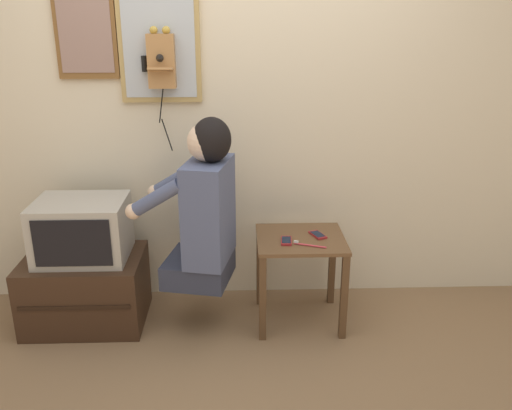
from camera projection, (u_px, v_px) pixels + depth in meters
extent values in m
plane|color=#846647|center=(233.00, 385.00, 2.77)|extent=(14.00, 14.00, 0.00)
cube|color=beige|center=(231.00, 103.00, 3.30)|extent=(6.80, 0.05, 2.55)
cube|color=brown|center=(301.00, 239.00, 3.18)|extent=(0.52, 0.46, 0.02)
cube|color=#523822|center=(263.00, 299.00, 3.07)|extent=(0.04, 0.04, 0.53)
cube|color=#523822|center=(344.00, 297.00, 3.09)|extent=(0.04, 0.04, 0.53)
cube|color=#523822|center=(260.00, 267.00, 3.46)|extent=(0.04, 0.04, 0.53)
cube|color=#523822|center=(332.00, 265.00, 3.48)|extent=(0.04, 0.04, 0.53)
cube|color=#2D3347|center=(199.00, 268.00, 3.17)|extent=(0.43, 0.44, 0.14)
cube|color=#4C567A|center=(209.00, 211.00, 3.04)|extent=(0.30, 0.43, 0.58)
sphere|color=beige|center=(207.00, 142.00, 2.90)|extent=(0.21, 0.21, 0.21)
ellipsoid|color=black|center=(212.00, 140.00, 2.89)|extent=(0.26, 0.26, 0.25)
cylinder|color=#4C567A|center=(156.00, 198.00, 2.88)|extent=(0.32, 0.14, 0.23)
cylinder|color=#4C567A|center=(176.00, 180.00, 3.19)|extent=(0.32, 0.14, 0.23)
sphere|color=beige|center=(133.00, 211.00, 2.93)|extent=(0.09, 0.09, 0.09)
sphere|color=beige|center=(155.00, 192.00, 3.24)|extent=(0.09, 0.09, 0.09)
cube|color=#382316|center=(86.00, 289.00, 3.28)|extent=(0.70, 0.50, 0.43)
cube|color=black|center=(74.00, 308.00, 3.04)|extent=(0.63, 0.01, 0.02)
cube|color=#ADA89E|center=(82.00, 229.00, 3.17)|extent=(0.52, 0.41, 0.35)
cube|color=black|center=(72.00, 244.00, 2.97)|extent=(0.43, 0.01, 0.27)
cube|color=#AD7A47|center=(162.00, 61.00, 3.13)|extent=(0.16, 0.11, 0.30)
cube|color=#AD7A47|center=(160.00, 69.00, 3.06)|extent=(0.14, 0.07, 0.03)
sphere|color=#B79338|center=(154.00, 30.00, 3.06)|extent=(0.05, 0.05, 0.05)
sphere|color=#B79338|center=(166.00, 30.00, 3.06)|extent=(0.05, 0.05, 0.05)
cone|color=black|center=(159.00, 58.00, 3.02)|extent=(0.04, 0.05, 0.04)
cylinder|color=black|center=(144.00, 64.00, 3.13)|extent=(0.03, 0.03, 0.09)
cylinder|color=black|center=(161.00, 105.00, 3.20)|extent=(0.04, 0.04, 0.22)
cylinder|color=black|center=(167.00, 135.00, 3.26)|extent=(0.07, 0.06, 0.19)
cube|color=brown|center=(86.00, 33.00, 3.10)|extent=(0.35, 0.02, 0.52)
cube|color=gray|center=(85.00, 33.00, 3.09)|extent=(0.30, 0.01, 0.45)
cube|color=tan|center=(160.00, 49.00, 3.14)|extent=(0.47, 0.03, 0.61)
cube|color=#B2BCC6|center=(159.00, 49.00, 3.13)|extent=(0.42, 0.01, 0.55)
cube|color=maroon|center=(286.00, 241.00, 3.12)|extent=(0.07, 0.13, 0.01)
cube|color=black|center=(286.00, 240.00, 3.12)|extent=(0.06, 0.10, 0.00)
cube|color=maroon|center=(318.00, 235.00, 3.20)|extent=(0.10, 0.14, 0.01)
cube|color=black|center=(318.00, 234.00, 3.20)|extent=(0.08, 0.11, 0.00)
cylinder|color=#D83F4C|center=(310.00, 245.00, 3.06)|extent=(0.18, 0.08, 0.01)
cube|color=white|center=(296.00, 242.00, 3.08)|extent=(0.03, 0.02, 0.01)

